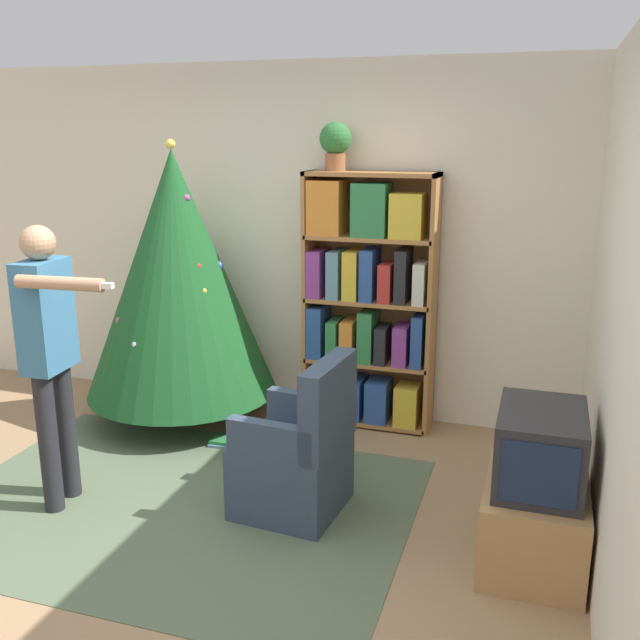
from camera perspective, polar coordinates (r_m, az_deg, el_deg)
ground_plane at (r=3.91m, az=-11.87°, el=-18.15°), size 14.00×14.00×0.00m
wall_back at (r=5.40m, az=-0.87°, el=6.25°), size 8.00×0.10×2.60m
wall_right at (r=2.95m, az=24.19°, el=-2.42°), size 0.10×8.00×2.60m
area_rug at (r=4.37m, az=-11.37°, el=-14.23°), size 2.71×2.01×0.01m
bookshelf at (r=5.11m, az=3.73°, el=1.51°), size 0.93×0.30×1.84m
tv_stand at (r=3.86m, az=16.74°, el=-15.27°), size 0.50×0.71×0.43m
television at (r=3.67m, az=17.21°, el=-9.78°), size 0.41×0.58×0.39m
game_remote at (r=3.56m, az=14.46°, el=-13.62°), size 0.04×0.12×0.02m
christmas_tree at (r=5.26m, az=-11.35°, el=3.55°), size 1.40×1.40×2.06m
armchair at (r=4.10m, az=-1.79°, el=-10.97°), size 0.62×0.61×0.92m
standing_person at (r=4.22m, az=-20.82°, el=-1.87°), size 0.65×0.47×1.63m
potted_plant at (r=5.04m, az=1.24°, el=14.00°), size 0.22×0.22×0.33m
book_pile_near_tree at (r=5.06m, az=-7.52°, el=-9.63°), size 0.22×0.18×0.04m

